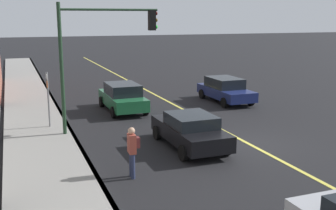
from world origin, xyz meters
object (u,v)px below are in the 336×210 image
at_px(car_black, 190,130).
at_px(car_navy, 225,89).
at_px(car_green, 123,97).
at_px(pedestrian_with_backpack, 132,148).
at_px(street_sign_post, 48,96).
at_px(traffic_light_mast, 100,45).

xyz_separation_m(car_black, car_navy, (7.62, -5.76, 0.05)).
distance_m(car_green, pedestrian_with_backpack, 9.93).
relative_size(car_navy, car_green, 1.01).
relative_size(car_black, street_sign_post, 1.62).
bearing_deg(car_green, traffic_light_mast, 153.79).
distance_m(car_black, car_green, 7.44).
xyz_separation_m(car_navy, pedestrian_with_backpack, (-9.91, 8.81, 0.23)).
relative_size(pedestrian_with_backpack, street_sign_post, 0.63).
distance_m(car_black, traffic_light_mast, 5.44).
bearing_deg(pedestrian_with_backpack, traffic_light_mast, -2.08).
bearing_deg(car_green, car_black, -173.61).
xyz_separation_m(car_green, traffic_light_mast, (-4.10, 2.02, 3.18)).
distance_m(car_navy, traffic_light_mast, 10.16).
relative_size(car_black, traffic_light_mast, 0.76).
xyz_separation_m(car_green, pedestrian_with_backpack, (-9.68, 2.22, 0.20)).
height_order(car_navy, traffic_light_mast, traffic_light_mast).
xyz_separation_m(car_black, traffic_light_mast, (3.29, 2.85, 3.26)).
bearing_deg(pedestrian_with_backpack, car_green, -12.93).
height_order(car_black, car_navy, car_navy).
bearing_deg(street_sign_post, pedestrian_with_backpack, -164.39).
xyz_separation_m(car_navy, car_green, (-0.23, 6.59, 0.03)).
bearing_deg(traffic_light_mast, pedestrian_with_backpack, 177.92).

